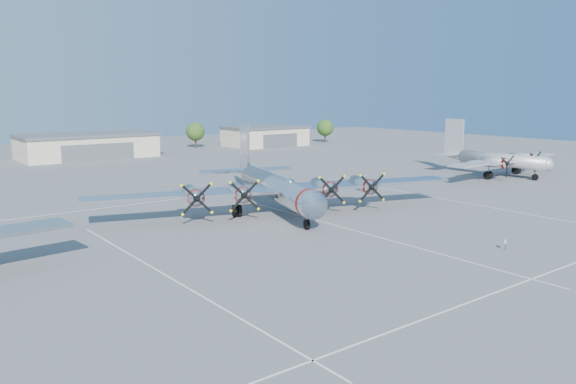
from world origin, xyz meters
TOP-DOWN VIEW (x-y plane):
  - ground at (0.00, 0.00)m, footprint 260.00×260.00m
  - parking_lines at (0.00, -1.75)m, footprint 60.00×50.08m
  - hangar_center at (0.00, 81.96)m, footprint 28.60×14.60m
  - hangar_east at (48.00, 81.96)m, footprint 20.60×14.60m
  - tree_east at (30.00, 88.00)m, footprint 4.80×4.80m
  - tree_far_east at (68.00, 80.00)m, footprint 4.80×4.80m
  - main_bomber_b29 at (-0.57, 10.90)m, footprint 51.70×42.39m
  - twin_engine_east at (47.06, 11.06)m, footprint 31.24×23.30m
  - info_placard at (5.81, -16.15)m, footprint 0.50×0.18m

SIDE VIEW (x-z plane):
  - ground at x=0.00m, z-range 0.00..0.00m
  - main_bomber_b29 at x=-0.57m, z-range -4.94..4.94m
  - twin_engine_east at x=47.06m, z-range -4.76..4.76m
  - parking_lines at x=0.00m, z-range 0.00..0.01m
  - info_placard at x=5.81m, z-range 0.20..1.16m
  - hangar_center at x=0.00m, z-range 0.01..5.41m
  - hangar_east at x=48.00m, z-range 0.01..5.41m
  - tree_east at x=30.00m, z-range 0.90..7.54m
  - tree_far_east at x=68.00m, z-range 0.90..7.54m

